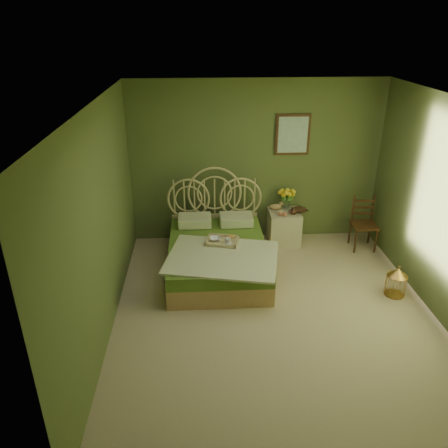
{
  "coord_description": "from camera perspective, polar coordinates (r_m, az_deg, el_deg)",
  "views": [
    {
      "loc": [
        -0.91,
        -4.43,
        3.36
      ],
      "look_at": [
        -0.58,
        1.0,
        0.82
      ],
      "focal_mm": 35.0,
      "sensor_mm": 36.0,
      "label": 1
    }
  ],
  "objects": [
    {
      "name": "book_upper",
      "position": [
        7.18,
        9.33,
        1.9
      ],
      "size": [
        0.23,
        0.26,
        0.02
      ],
      "primitive_type": "imported",
      "rotation": [
        0.0,
        0.0,
        -0.36
      ],
      "color": "#472819",
      "rests_on": "nightstand"
    },
    {
      "name": "nightstand",
      "position": [
        7.23,
        7.86,
        0.19
      ],
      "size": [
        0.5,
        0.5,
        0.98
      ],
      "color": "beige",
      "rests_on": "floor"
    },
    {
      "name": "birdcage",
      "position": [
        6.3,
        21.57,
        -7.08
      ],
      "size": [
        0.26,
        0.26,
        0.4
      ],
      "rotation": [
        0.0,
        0.0,
        -0.16
      ],
      "color": "#B87F3B",
      "rests_on": "floor"
    },
    {
      "name": "wall_left",
      "position": [
        5.01,
        -15.7,
        -0.27
      ],
      "size": [
        0.0,
        4.5,
        4.5
      ],
      "primitive_type": "plane",
      "rotation": [
        1.57,
        0.0,
        1.57
      ],
      "color": "#536133",
      "rests_on": "floor"
    },
    {
      "name": "book_lower",
      "position": [
        7.18,
        9.32,
        1.76
      ],
      "size": [
        0.26,
        0.29,
        0.02
      ],
      "primitive_type": "imported",
      "rotation": [
        0.0,
        0.0,
        0.41
      ],
      "color": "#381E0F",
      "rests_on": "nightstand"
    },
    {
      "name": "wall_art",
      "position": [
        7.0,
        8.96,
        11.45
      ],
      "size": [
        0.54,
        0.04,
        0.64
      ],
      "color": "#3E2410",
      "rests_on": "wall_back"
    },
    {
      "name": "coffee_cup",
      "position": [
        6.16,
        0.52,
        -2.2
      ],
      "size": [
        0.11,
        0.11,
        0.08
      ],
      "primitive_type": "imported",
      "rotation": [
        0.0,
        0.0,
        0.28
      ],
      "color": "white",
      "rests_on": "bed"
    },
    {
      "name": "wall_back",
      "position": [
        7.05,
        4.15,
        7.99
      ],
      "size": [
        4.0,
        0.0,
        4.0
      ],
      "primitive_type": "plane",
      "rotation": [
        1.57,
        0.0,
        0.0
      ],
      "color": "#536133",
      "rests_on": "floor"
    },
    {
      "name": "bed",
      "position": [
        6.38,
        -0.86,
        -3.77
      ],
      "size": [
        1.65,
        2.09,
        1.29
      ],
      "color": "tan",
      "rests_on": "floor"
    },
    {
      "name": "cereal_bowl",
      "position": [
        6.26,
        -1.19,
        -1.95
      ],
      "size": [
        0.16,
        0.16,
        0.04
      ],
      "primitive_type": "imported",
      "rotation": [
        0.0,
        0.0,
        -0.0
      ],
      "color": "white",
      "rests_on": "bed"
    },
    {
      "name": "ceiling",
      "position": [
        4.59,
        8.33,
        15.24
      ],
      "size": [
        4.5,
        4.5,
        0.0
      ],
      "primitive_type": "plane",
      "rotation": [
        3.14,
        0.0,
        0.0
      ],
      "color": "silver",
      "rests_on": "wall_back"
    },
    {
      "name": "floor",
      "position": [
        5.64,
        6.67,
        -11.77
      ],
      "size": [
        4.5,
        4.5,
        0.0
      ],
      "primitive_type": "plane",
      "color": "tan",
      "rests_on": "ground"
    },
    {
      "name": "chair",
      "position": [
        7.32,
        17.74,
        0.57
      ],
      "size": [
        0.39,
        0.39,
        0.85
      ],
      "rotation": [
        0.0,
        0.0,
        -0.04
      ],
      "color": "#3E2410",
      "rests_on": "floor"
    }
  ]
}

